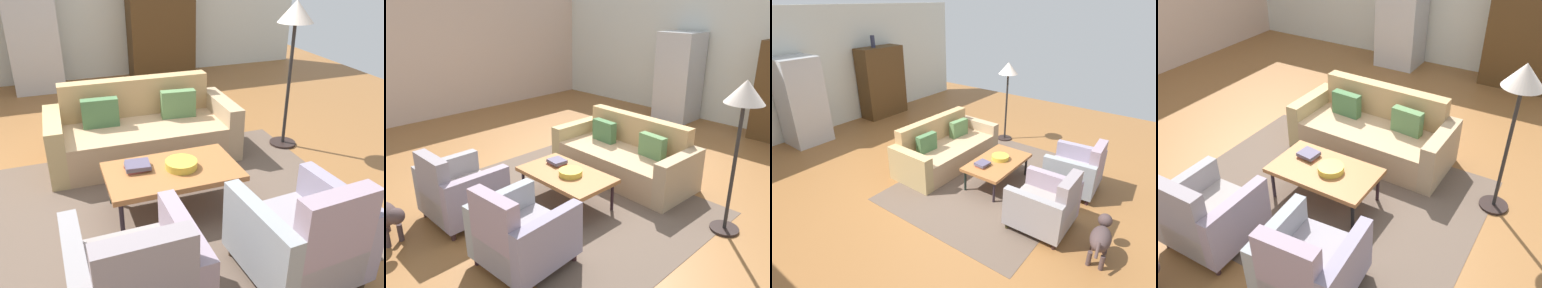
# 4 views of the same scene
# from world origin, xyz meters

# --- Properties ---
(ground_plane) EXTENTS (10.75, 10.75, 0.00)m
(ground_plane) POSITION_xyz_m (0.00, 0.00, 0.00)
(ground_plane) COLOR #905D31
(wall_back) EXTENTS (8.96, 0.12, 2.80)m
(wall_back) POSITION_xyz_m (0.00, 4.02, 1.40)
(wall_back) COLOR silver
(wall_back) RESTS_ON ground
(area_rug) EXTENTS (3.40, 2.60, 0.01)m
(area_rug) POSITION_xyz_m (0.35, -0.63, 0.00)
(area_rug) COLOR brown
(area_rug) RESTS_ON ground
(couch) EXTENTS (2.12, 0.94, 0.86)m
(couch) POSITION_xyz_m (0.35, 0.51, 0.29)
(couch) COLOR tan
(couch) RESTS_ON ground
(coffee_table) EXTENTS (1.20, 0.70, 0.42)m
(coffee_table) POSITION_xyz_m (0.35, -0.68, 0.38)
(coffee_table) COLOR black
(coffee_table) RESTS_ON ground
(armchair_left) EXTENTS (0.81, 0.81, 0.88)m
(armchair_left) POSITION_xyz_m (-0.25, -1.85, 0.34)
(armchair_left) COLOR #322D16
(armchair_left) RESTS_ON ground
(armchair_right) EXTENTS (0.86, 0.86, 0.88)m
(armchair_right) POSITION_xyz_m (0.96, -1.85, 0.34)
(armchair_right) COLOR #3B2C20
(armchair_right) RESTS_ON ground
(fruit_bowl) EXTENTS (0.29, 0.29, 0.07)m
(fruit_bowl) POSITION_xyz_m (0.44, -0.68, 0.45)
(fruit_bowl) COLOR gold
(fruit_bowl) RESTS_ON coffee_table
(book_stack) EXTENTS (0.24, 0.21, 0.06)m
(book_stack) POSITION_xyz_m (0.06, -0.57, 0.45)
(book_stack) COLOR brown
(book_stack) RESTS_ON coffee_table
(cabinet) EXTENTS (1.20, 0.51, 1.80)m
(cabinet) POSITION_xyz_m (1.52, 3.68, 0.90)
(cabinet) COLOR #4D3419
(cabinet) RESTS_ON ground
(vase_tall) EXTENTS (0.11, 0.11, 0.29)m
(vase_tall) POSITION_xyz_m (1.37, 3.67, 1.94)
(vase_tall) COLOR #2D3049
(vase_tall) RESTS_ON cabinet
(refrigerator) EXTENTS (0.80, 0.73, 1.85)m
(refrigerator) POSITION_xyz_m (-0.71, 3.57, 0.93)
(refrigerator) COLOR #B7BABF
(refrigerator) RESTS_ON ground
(floor_lamp) EXTENTS (0.40, 0.40, 1.72)m
(floor_lamp) POSITION_xyz_m (2.07, 0.18, 1.44)
(floor_lamp) COLOR black
(floor_lamp) RESTS_ON ground
(dog) EXTENTS (0.71, 0.29, 0.48)m
(dog) POSITION_xyz_m (-0.38, -2.61, 0.31)
(dog) COLOR #483736
(dog) RESTS_ON ground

